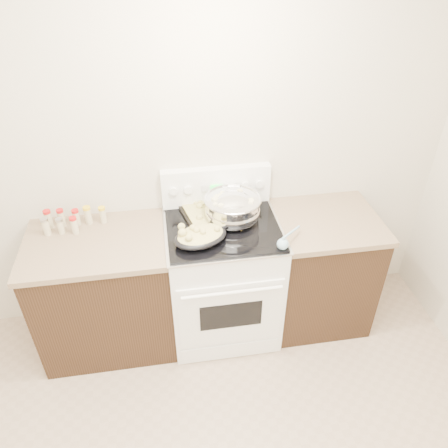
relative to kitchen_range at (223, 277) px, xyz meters
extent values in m
cube|color=beige|center=(-0.35, 0.35, 0.86)|extent=(4.00, 0.05, 2.70)
cube|color=black|center=(-0.83, 0.01, -0.05)|extent=(0.90, 0.64, 0.88)
cube|color=brown|center=(-0.83, 0.01, 0.41)|extent=(0.93, 0.67, 0.04)
cube|color=black|center=(0.73, 0.01, -0.05)|extent=(0.70, 0.64, 0.88)
cube|color=brown|center=(0.73, 0.01, 0.41)|extent=(0.73, 0.67, 0.04)
cube|color=white|center=(0.00, 0.00, -0.03)|extent=(0.76, 0.66, 0.92)
cube|color=white|center=(0.00, -0.34, -0.04)|extent=(0.70, 0.01, 0.55)
cube|color=black|center=(0.00, -0.35, -0.04)|extent=(0.42, 0.01, 0.22)
cylinder|color=white|center=(0.00, -0.38, 0.21)|extent=(0.65, 0.02, 0.02)
cube|color=white|center=(0.00, -0.34, -0.41)|extent=(0.70, 0.01, 0.14)
cube|color=silver|center=(0.00, 0.00, 0.44)|extent=(0.78, 0.68, 0.01)
cube|color=black|center=(0.00, 0.00, 0.45)|extent=(0.74, 0.64, 0.01)
cube|color=white|center=(0.00, 0.29, 0.59)|extent=(0.76, 0.07, 0.28)
cylinder|color=white|center=(-0.30, 0.24, 0.61)|extent=(0.06, 0.02, 0.06)
cylinder|color=white|center=(-0.20, 0.24, 0.61)|extent=(0.06, 0.02, 0.06)
cylinder|color=white|center=(0.20, 0.24, 0.61)|extent=(0.06, 0.02, 0.06)
cylinder|color=white|center=(0.30, 0.24, 0.61)|extent=(0.06, 0.02, 0.06)
cube|color=#19E533|center=(0.00, 0.25, 0.61)|extent=(0.09, 0.00, 0.04)
cube|color=silver|center=(-0.08, 0.25, 0.61)|extent=(0.05, 0.00, 0.05)
cube|color=silver|center=(0.08, 0.25, 0.61)|extent=(0.05, 0.00, 0.05)
ellipsoid|color=silver|center=(0.08, 0.07, 0.53)|extent=(0.45, 0.45, 0.22)
cylinder|color=silver|center=(0.08, 0.07, 0.46)|extent=(0.21, 0.21, 0.01)
torus|color=silver|center=(0.08, 0.07, 0.62)|extent=(0.38, 0.38, 0.02)
cylinder|color=silver|center=(0.08, 0.07, 0.55)|extent=(0.36, 0.36, 0.13)
cylinder|color=brown|center=(0.08, 0.07, 0.61)|extent=(0.34, 0.34, 0.00)
cube|color=beige|center=(0.19, 0.03, 0.61)|extent=(0.04, 0.04, 0.03)
cube|color=beige|center=(-0.04, 0.08, 0.61)|extent=(0.05, 0.05, 0.03)
cube|color=beige|center=(0.01, 0.12, 0.61)|extent=(0.05, 0.05, 0.03)
cube|color=beige|center=(0.09, 0.12, 0.61)|extent=(0.03, 0.03, 0.03)
cube|color=beige|center=(0.12, 0.05, 0.61)|extent=(0.04, 0.04, 0.03)
cube|color=beige|center=(0.14, 0.16, 0.61)|extent=(0.04, 0.04, 0.03)
cube|color=beige|center=(-0.04, 0.02, 0.61)|extent=(0.03, 0.03, 0.02)
cube|color=beige|center=(0.19, 0.01, 0.61)|extent=(0.04, 0.04, 0.03)
cube|color=beige|center=(0.02, 0.09, 0.61)|extent=(0.03, 0.03, 0.02)
cube|color=beige|center=(-0.02, 0.11, 0.61)|extent=(0.04, 0.04, 0.03)
cube|color=beige|center=(0.06, 0.09, 0.61)|extent=(0.04, 0.04, 0.03)
cube|color=beige|center=(0.09, -0.01, 0.61)|extent=(0.04, 0.04, 0.02)
cube|color=beige|center=(0.13, 0.05, 0.61)|extent=(0.03, 0.03, 0.02)
cube|color=beige|center=(0.07, 0.07, 0.61)|extent=(0.05, 0.05, 0.03)
cube|color=beige|center=(-0.01, 0.00, 0.61)|extent=(0.04, 0.04, 0.03)
cube|color=beige|center=(0.08, 0.10, 0.61)|extent=(0.03, 0.03, 0.02)
cube|color=beige|center=(0.02, 0.16, 0.61)|extent=(0.03, 0.03, 0.02)
ellipsoid|color=black|center=(-0.16, -0.14, 0.49)|extent=(0.41, 0.34, 0.08)
ellipsoid|color=tan|center=(-0.16, -0.14, 0.51)|extent=(0.37, 0.31, 0.06)
sphere|color=tan|center=(-0.21, -0.11, 0.54)|extent=(0.04, 0.04, 0.04)
sphere|color=tan|center=(-0.06, -0.14, 0.54)|extent=(0.04, 0.04, 0.04)
sphere|color=tan|center=(-0.24, -0.21, 0.54)|extent=(0.05, 0.05, 0.05)
sphere|color=tan|center=(-0.15, -0.16, 0.54)|extent=(0.04, 0.04, 0.04)
sphere|color=tan|center=(-0.28, -0.15, 0.54)|extent=(0.05, 0.05, 0.05)
sphere|color=tan|center=(-0.26, -0.14, 0.54)|extent=(0.04, 0.04, 0.04)
sphere|color=tan|center=(-0.28, -0.08, 0.54)|extent=(0.05, 0.05, 0.05)
sphere|color=tan|center=(-0.19, -0.14, 0.54)|extent=(0.04, 0.04, 0.04)
cube|color=black|center=(-0.02, 0.17, 0.46)|extent=(0.51, 0.41, 0.02)
cube|color=tan|center=(-0.02, 0.17, 0.48)|extent=(0.45, 0.35, 0.02)
sphere|color=tan|center=(0.10, 0.18, 0.49)|extent=(0.04, 0.04, 0.04)
sphere|color=tan|center=(0.02, 0.10, 0.49)|extent=(0.04, 0.04, 0.04)
sphere|color=tan|center=(-0.12, 0.27, 0.49)|extent=(0.04, 0.04, 0.04)
sphere|color=tan|center=(-0.15, 0.07, 0.49)|extent=(0.04, 0.04, 0.04)
sphere|color=tan|center=(-0.07, 0.20, 0.49)|extent=(0.05, 0.05, 0.05)
sphere|color=tan|center=(-0.13, 0.21, 0.49)|extent=(0.05, 0.05, 0.05)
sphere|color=tan|center=(-0.15, 0.25, 0.49)|extent=(0.03, 0.03, 0.03)
sphere|color=tan|center=(-0.10, 0.24, 0.49)|extent=(0.04, 0.04, 0.04)
sphere|color=tan|center=(-0.04, 0.13, 0.49)|extent=(0.04, 0.04, 0.04)
sphere|color=tan|center=(0.03, 0.18, 0.49)|extent=(0.04, 0.04, 0.04)
cylinder|color=tan|center=(0.02, 0.03, 0.46)|extent=(0.19, 0.23, 0.01)
sphere|color=tan|center=(-0.04, -0.05, 0.47)|extent=(0.04, 0.04, 0.04)
sphere|color=#84ACC5|center=(0.33, -0.28, 0.48)|extent=(0.07, 0.07, 0.07)
cylinder|color=#84ACC5|center=(0.41, -0.20, 0.50)|extent=(0.17, 0.18, 0.07)
cylinder|color=#BFB28C|center=(-1.14, 0.21, 0.49)|extent=(0.05, 0.05, 0.11)
cylinder|color=#B21414|center=(-1.14, 0.21, 0.55)|extent=(0.05, 0.05, 0.02)
cylinder|color=#BFB28C|center=(-1.05, 0.21, 0.49)|extent=(0.04, 0.04, 0.11)
cylinder|color=#B21414|center=(-1.05, 0.21, 0.55)|extent=(0.05, 0.05, 0.02)
cylinder|color=#BFB28C|center=(-0.96, 0.21, 0.48)|extent=(0.04, 0.04, 0.10)
cylinder|color=#B21414|center=(-0.96, 0.21, 0.54)|extent=(0.05, 0.05, 0.02)
cylinder|color=#BFB28C|center=(-0.88, 0.21, 0.49)|extent=(0.05, 0.05, 0.11)
cylinder|color=gold|center=(-0.88, 0.21, 0.55)|extent=(0.05, 0.05, 0.02)
cylinder|color=#BFB28C|center=(-0.79, 0.21, 0.48)|extent=(0.04, 0.04, 0.10)
cylinder|color=gold|center=(-0.79, 0.21, 0.54)|extent=(0.05, 0.05, 0.02)
cylinder|color=#BFB28C|center=(-1.14, 0.12, 0.49)|extent=(0.05, 0.05, 0.11)
cylinder|color=#B2B2B7|center=(-1.14, 0.12, 0.55)|extent=(0.05, 0.05, 0.02)
cylinder|color=#BFB28C|center=(-1.05, 0.13, 0.48)|extent=(0.04, 0.04, 0.10)
cylinder|color=#B2B2B7|center=(-1.05, 0.13, 0.54)|extent=(0.04, 0.04, 0.02)
cylinder|color=#BFB28C|center=(-0.96, 0.11, 0.48)|extent=(0.04, 0.04, 0.11)
cylinder|color=#B21414|center=(-0.96, 0.11, 0.55)|extent=(0.05, 0.05, 0.02)
camera|label=1|loc=(-0.37, -2.32, 2.15)|focal=35.00mm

